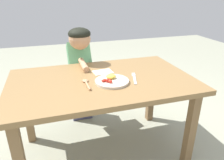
# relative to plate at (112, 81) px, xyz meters

# --- Properties ---
(ground_plane) EXTENTS (8.00, 8.00, 0.00)m
(ground_plane) POSITION_rel_plate_xyz_m (-0.05, 0.08, -0.68)
(ground_plane) COLOR gray
(dining_table) EXTENTS (1.35, 0.82, 0.67)m
(dining_table) POSITION_rel_plate_xyz_m (-0.05, 0.08, -0.09)
(dining_table) COLOR olive
(dining_table) RESTS_ON ground_plane
(plate) EXTENTS (0.24, 0.24, 0.05)m
(plate) POSITION_rel_plate_xyz_m (0.00, 0.00, 0.00)
(plate) COLOR beige
(plate) RESTS_ON dining_table
(fork) EXTENTS (0.09, 0.22, 0.01)m
(fork) POSITION_rel_plate_xyz_m (0.18, 0.02, -0.01)
(fork) COLOR silver
(fork) RESTS_ON dining_table
(spoon) EXTENTS (0.04, 0.19, 0.02)m
(spoon) POSITION_rel_plate_xyz_m (-0.18, 0.03, -0.00)
(spoon) COLOR tan
(spoon) RESTS_ON dining_table
(person) EXTENTS (0.21, 0.50, 0.98)m
(person) POSITION_rel_plate_xyz_m (-0.14, 0.59, -0.12)
(person) COLOR #444466
(person) RESTS_ON ground_plane
(napkin) EXTENTS (0.16, 0.12, 0.00)m
(napkin) POSITION_rel_plate_xyz_m (-0.01, 0.21, -0.01)
(napkin) COLOR white
(napkin) RESTS_ON dining_table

